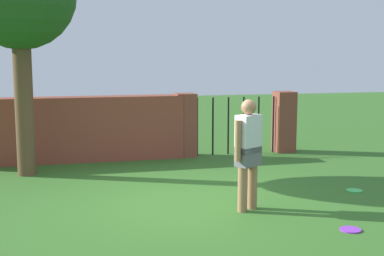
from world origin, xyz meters
TOP-DOWN VIEW (x-y plane):
  - ground_plane at (0.00, 0.00)m, footprint 40.00×40.00m
  - brick_wall at (-1.50, 3.60)m, footprint 4.60×0.50m
  - person at (0.87, -0.56)m, footprint 0.48×0.37m
  - fence_gate at (2.08, 3.60)m, footprint 2.79×0.44m
  - frisbee_green at (2.96, 0.01)m, footprint 0.27×0.27m
  - frisbee_purple at (1.87, -1.72)m, footprint 0.27×0.27m

SIDE VIEW (x-z plane):
  - ground_plane at x=0.00m, z-range 0.00..0.00m
  - frisbee_green at x=2.96m, z-range 0.00..0.02m
  - frisbee_purple at x=1.87m, z-range 0.00..0.02m
  - brick_wall at x=-1.50m, z-range 0.00..1.37m
  - fence_gate at x=2.08m, z-range 0.00..1.40m
  - person at x=0.87m, z-range 0.09..1.71m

